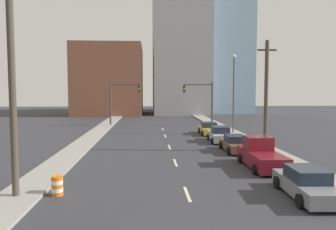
{
  "coord_description": "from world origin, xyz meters",
  "views": [
    {
      "loc": [
        -1.92,
        -7.78,
        5.1
      ],
      "look_at": [
        0.46,
        31.26,
        2.2
      ],
      "focal_mm": 35.0,
      "sensor_mm": 36.0,
      "label": 1
    }
  ],
  "objects_px": {
    "traffic_signal_left": "(119,97)",
    "sedan_brown": "(235,144)",
    "utility_pole_right_mid": "(266,95)",
    "pickup_truck_maroon": "(261,156)",
    "utility_pole_left_near": "(12,84)",
    "traffic_barrel": "(57,186)",
    "sedan_yellow": "(209,129)",
    "sedan_gray": "(307,184)",
    "traffic_signal_right": "(204,97)",
    "sedan_silver": "(220,135)",
    "street_lamp": "(234,89)"
  },
  "relations": [
    {
      "from": "sedan_yellow",
      "to": "pickup_truck_maroon",
      "type": "bearing_deg",
      "value": -87.13
    },
    {
      "from": "utility_pole_left_near",
      "to": "utility_pole_right_mid",
      "type": "height_order",
      "value": "utility_pole_left_near"
    },
    {
      "from": "traffic_signal_right",
      "to": "sedan_silver",
      "type": "bearing_deg",
      "value": -93.91
    },
    {
      "from": "traffic_signal_left",
      "to": "sedan_brown",
      "type": "xyz_separation_m",
      "value": [
        11.57,
        -21.37,
        -3.52
      ]
    },
    {
      "from": "traffic_signal_left",
      "to": "traffic_barrel",
      "type": "distance_m",
      "value": 32.47
    },
    {
      "from": "utility_pole_left_near",
      "to": "utility_pole_right_mid",
      "type": "xyz_separation_m",
      "value": [
        16.19,
        11.4,
        -0.65
      ]
    },
    {
      "from": "utility_pole_left_near",
      "to": "traffic_barrel",
      "type": "bearing_deg",
      "value": 11.15
    },
    {
      "from": "utility_pole_right_mid",
      "to": "sedan_gray",
      "type": "relative_size",
      "value": 1.93
    },
    {
      "from": "traffic_signal_left",
      "to": "traffic_signal_right",
      "type": "relative_size",
      "value": 1.0
    },
    {
      "from": "utility_pole_right_mid",
      "to": "street_lamp",
      "type": "height_order",
      "value": "street_lamp"
    },
    {
      "from": "sedan_gray",
      "to": "traffic_signal_right",
      "type": "bearing_deg",
      "value": 91.76
    },
    {
      "from": "traffic_signal_left",
      "to": "sedan_brown",
      "type": "distance_m",
      "value": 24.56
    },
    {
      "from": "traffic_barrel",
      "to": "sedan_gray",
      "type": "bearing_deg",
      "value": -4.86
    },
    {
      "from": "traffic_barrel",
      "to": "utility_pole_right_mid",
      "type": "bearing_deg",
      "value": 37.54
    },
    {
      "from": "sedan_gray",
      "to": "sedan_brown",
      "type": "height_order",
      "value": "sedan_gray"
    },
    {
      "from": "traffic_signal_left",
      "to": "sedan_brown",
      "type": "relative_size",
      "value": 1.43
    },
    {
      "from": "sedan_gray",
      "to": "pickup_truck_maroon",
      "type": "distance_m",
      "value": 6.15
    },
    {
      "from": "traffic_signal_right",
      "to": "street_lamp",
      "type": "height_order",
      "value": "street_lamp"
    },
    {
      "from": "traffic_barrel",
      "to": "pickup_truck_maroon",
      "type": "distance_m",
      "value": 13.0
    },
    {
      "from": "utility_pole_left_near",
      "to": "street_lamp",
      "type": "xyz_separation_m",
      "value": [
        16.38,
        22.59,
        -0.06
      ]
    },
    {
      "from": "utility_pole_right_mid",
      "to": "pickup_truck_maroon",
      "type": "bearing_deg",
      "value": -112.31
    },
    {
      "from": "utility_pole_right_mid",
      "to": "pickup_truck_maroon",
      "type": "relative_size",
      "value": 1.75
    },
    {
      "from": "traffic_barrel",
      "to": "traffic_signal_left",
      "type": "bearing_deg",
      "value": 89.67
    },
    {
      "from": "utility_pole_left_near",
      "to": "pickup_truck_maroon",
      "type": "bearing_deg",
      "value": 21.74
    },
    {
      "from": "utility_pole_right_mid",
      "to": "pickup_truck_maroon",
      "type": "distance_m",
      "value": 7.52
    },
    {
      "from": "traffic_signal_left",
      "to": "street_lamp",
      "type": "height_order",
      "value": "street_lamp"
    },
    {
      "from": "traffic_signal_left",
      "to": "sedan_yellow",
      "type": "distance_m",
      "value": 15.8
    },
    {
      "from": "traffic_signal_left",
      "to": "sedan_silver",
      "type": "bearing_deg",
      "value": -54.55
    },
    {
      "from": "sedan_gray",
      "to": "utility_pole_left_near",
      "type": "bearing_deg",
      "value": -179.73
    },
    {
      "from": "sedan_gray",
      "to": "sedan_yellow",
      "type": "relative_size",
      "value": 1.02
    },
    {
      "from": "utility_pole_left_near",
      "to": "sedan_gray",
      "type": "height_order",
      "value": "utility_pole_left_near"
    },
    {
      "from": "sedan_silver",
      "to": "utility_pole_right_mid",
      "type": "bearing_deg",
      "value": -59.0
    },
    {
      "from": "sedan_brown",
      "to": "sedan_yellow",
      "type": "distance_m",
      "value": 10.98
    },
    {
      "from": "pickup_truck_maroon",
      "to": "utility_pole_left_near",
      "type": "bearing_deg",
      "value": -157.74
    },
    {
      "from": "traffic_signal_left",
      "to": "sedan_yellow",
      "type": "relative_size",
      "value": 1.36
    },
    {
      "from": "traffic_barrel",
      "to": "sedan_brown",
      "type": "bearing_deg",
      "value": 42.8
    },
    {
      "from": "traffic_barrel",
      "to": "sedan_silver",
      "type": "height_order",
      "value": "sedan_silver"
    },
    {
      "from": "traffic_signal_right",
      "to": "pickup_truck_maroon",
      "type": "xyz_separation_m",
      "value": [
        -0.79,
        -27.13,
        -3.36
      ]
    },
    {
      "from": "traffic_signal_right",
      "to": "street_lamp",
      "type": "bearing_deg",
      "value": -79.71
    },
    {
      "from": "street_lamp",
      "to": "sedan_gray",
      "type": "distance_m",
      "value": 23.86
    },
    {
      "from": "utility_pole_left_near",
      "to": "utility_pole_right_mid",
      "type": "relative_size",
      "value": 1.14
    },
    {
      "from": "sedan_yellow",
      "to": "sedan_gray",
      "type": "bearing_deg",
      "value": -87.3
    },
    {
      "from": "utility_pole_right_mid",
      "to": "traffic_signal_right",
      "type": "bearing_deg",
      "value": 94.41
    },
    {
      "from": "street_lamp",
      "to": "sedan_brown",
      "type": "distance_m",
      "value": 12.6
    },
    {
      "from": "sedan_brown",
      "to": "sedan_yellow",
      "type": "xyz_separation_m",
      "value": [
        -0.2,
        10.98,
        0.01
      ]
    },
    {
      "from": "utility_pole_right_mid",
      "to": "sedan_gray",
      "type": "bearing_deg",
      "value": -101.06
    },
    {
      "from": "pickup_truck_maroon",
      "to": "sedan_silver",
      "type": "relative_size",
      "value": 1.12
    },
    {
      "from": "traffic_signal_left",
      "to": "utility_pole_left_near",
      "type": "relative_size",
      "value": 0.61
    },
    {
      "from": "utility_pole_left_near",
      "to": "sedan_brown",
      "type": "xyz_separation_m",
      "value": [
        13.58,
        11.25,
        -4.78
      ]
    },
    {
      "from": "sedan_silver",
      "to": "sedan_gray",
      "type": "bearing_deg",
      "value": -85.75
    }
  ]
}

